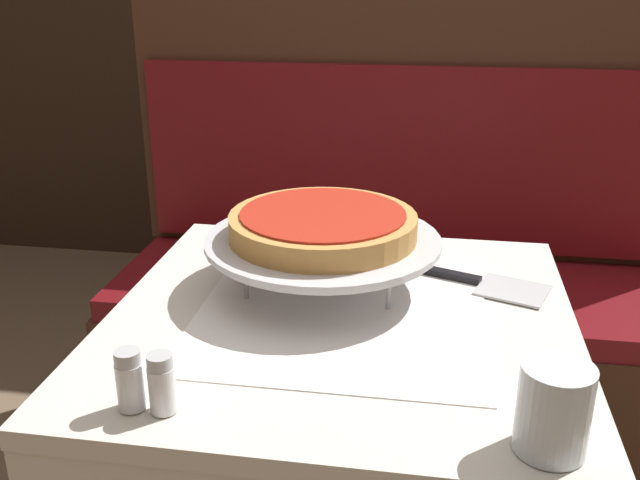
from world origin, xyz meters
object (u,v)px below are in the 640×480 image
(booth_bench, at_px, (405,316))
(pepper_shaker, at_px, (162,384))
(pizza_pan_stand, at_px, (323,243))
(water_glass_near, at_px, (554,409))
(condiment_caddy, at_px, (337,108))
(pizza_server, at_px, (479,282))
(dining_table_front, at_px, (341,365))
(salt_shaker, at_px, (130,380))
(dining_table_rear, at_px, (317,147))
(deep_dish_pizza, at_px, (323,225))

(booth_bench, height_order, pepper_shaker, booth_bench)
(pizza_pan_stand, height_order, water_glass_near, water_glass_near)
(booth_bench, bearing_deg, condiment_caddy, 111.94)
(pizza_pan_stand, height_order, pizza_server, pizza_pan_stand)
(dining_table_front, xyz_separation_m, salt_shaker, (-0.23, -0.30, 0.14))
(dining_table_front, bearing_deg, dining_table_rear, 100.86)
(water_glass_near, bearing_deg, pizza_server, 97.50)
(water_glass_near, height_order, condiment_caddy, condiment_caddy)
(deep_dish_pizza, xyz_separation_m, water_glass_near, (0.33, -0.40, -0.06))
(condiment_caddy, bearing_deg, booth_bench, -68.06)
(deep_dish_pizza, bearing_deg, dining_table_front, -64.70)
(pizza_server, distance_m, pepper_shaker, 0.61)
(dining_table_front, xyz_separation_m, pizza_server, (0.22, 0.15, 0.10))
(deep_dish_pizza, relative_size, pizza_server, 1.18)
(condiment_caddy, bearing_deg, dining_table_front, -81.88)
(pizza_pan_stand, bearing_deg, dining_table_front, -64.70)
(dining_table_rear, distance_m, water_glass_near, 1.95)
(booth_bench, bearing_deg, dining_table_rear, 115.38)
(booth_bench, height_order, water_glass_near, booth_bench)
(dining_table_front, xyz_separation_m, pepper_shaker, (-0.19, -0.30, 0.14))
(deep_dish_pizza, height_order, salt_shaker, deep_dish_pizza)
(pepper_shaker, bearing_deg, pizza_pan_stand, 70.64)
(salt_shaker, bearing_deg, condiment_caddy, 89.47)
(pizza_pan_stand, bearing_deg, booth_bench, 79.14)
(water_glass_near, relative_size, condiment_caddy, 0.59)
(booth_bench, relative_size, pepper_shaker, 19.68)
(dining_table_rear, xyz_separation_m, booth_bench, (0.38, -0.80, -0.27))
(pizza_pan_stand, bearing_deg, pizza_server, 11.03)
(dining_table_rear, bearing_deg, pizza_pan_stand, -80.16)
(dining_table_front, bearing_deg, deep_dish_pizza, 115.30)
(salt_shaker, xyz_separation_m, pepper_shaker, (0.04, 0.00, -0.00))
(dining_table_rear, height_order, pizza_server, pizza_server)
(deep_dish_pizza, relative_size, condiment_caddy, 1.72)
(dining_table_rear, distance_m, pizza_server, 1.50)
(dining_table_front, distance_m, pizza_server, 0.29)
(pizza_server, bearing_deg, condiment_caddy, 108.13)
(salt_shaker, distance_m, pepper_shaker, 0.04)
(dining_table_front, distance_m, condiment_caddy, 1.50)
(deep_dish_pizza, xyz_separation_m, pepper_shaker, (-0.14, -0.40, -0.07))
(booth_bench, height_order, pizza_server, booth_bench)
(deep_dish_pizza, distance_m, pizza_server, 0.30)
(booth_bench, relative_size, pizza_server, 5.80)
(booth_bench, distance_m, salt_shaker, 1.18)
(dining_table_rear, xyz_separation_m, deep_dish_pizza, (0.25, -1.45, 0.23))
(water_glass_near, height_order, pepper_shaker, water_glass_near)
(dining_table_rear, bearing_deg, condiment_caddy, -40.48)
(booth_bench, distance_m, water_glass_near, 1.16)
(condiment_caddy, bearing_deg, pepper_shaker, -89.18)
(water_glass_near, bearing_deg, dining_table_rear, 107.40)
(booth_bench, bearing_deg, pizza_server, -76.67)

